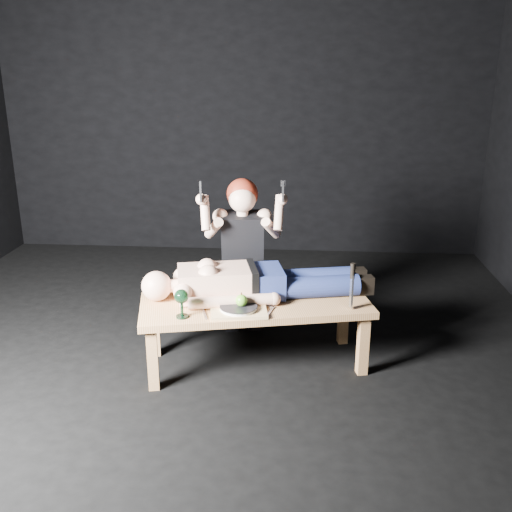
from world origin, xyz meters
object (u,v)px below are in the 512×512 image
goblet (182,303)px  carving_knife (352,286)px  kneeling_woman (243,255)px  lying_man (259,278)px  table (255,333)px  serving_tray (239,311)px

goblet → carving_knife: (1.04, 0.21, 0.06)m
kneeling_woman → lying_man: bearing=-73.4°
table → serving_tray: (-0.09, -0.17, 0.24)m
table → lying_man: 0.37m
table → carving_knife: (0.61, -0.06, 0.38)m
table → serving_tray: size_ratio=4.26×
lying_man → goblet: size_ratio=7.79×
serving_tray → lying_man: bearing=69.5°
kneeling_woman → serving_tray: size_ratio=3.50×
serving_tray → carving_knife: (0.70, 0.11, 0.14)m
kneeling_woman → goblet: kneeling_woman is taller
table → goblet: (-0.43, -0.27, 0.32)m
kneeling_woman → serving_tray: 0.68m
lying_man → kneeling_woman: kneeling_woman is taller
goblet → lying_man: bearing=41.5°
kneeling_woman → goblet: bearing=-116.1°
kneeling_woman → carving_knife: size_ratio=3.99×
serving_tray → carving_knife: 0.72m
serving_tray → carving_knife: bearing=8.6°
serving_tray → carving_knife: size_ratio=1.14×
lying_man → carving_knife: bearing=-29.9°
carving_knife → goblet: bearing=178.9°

